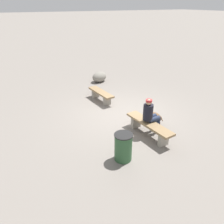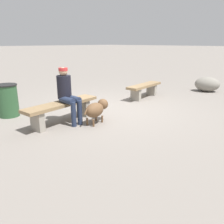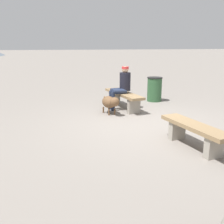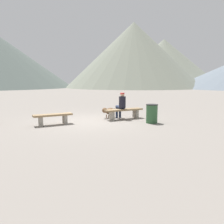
{
  "view_description": "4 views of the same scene",
  "coord_description": "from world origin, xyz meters",
  "px_view_note": "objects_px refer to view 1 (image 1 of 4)",
  "views": [
    {
      "loc": [
        6.56,
        -4.08,
        3.93
      ],
      "look_at": [
        0.78,
        -0.99,
        0.68
      ],
      "focal_mm": 35.61,
      "sensor_mm": 36.0,
      "label": 1
    },
    {
      "loc": [
        4.46,
        4.19,
        1.78
      ],
      "look_at": [
        1.2,
        1.02,
        0.39
      ],
      "focal_mm": 36.79,
      "sensor_mm": 36.0,
      "label": 2
    },
    {
      "loc": [
        -5.43,
        2.58,
        1.83
      ],
      "look_at": [
        -1.05,
        1.14,
        0.65
      ],
      "focal_mm": 41.8,
      "sensor_mm": 36.0,
      "label": 3
    },
    {
      "loc": [
        -2.98,
        -9.65,
        1.81
      ],
      "look_at": [
        0.94,
        -0.37,
        0.41
      ],
      "focal_mm": 36.56,
      "sensor_mm": 36.0,
      "label": 4
    }
  ],
  "objects_px": {
    "bench_left": "(101,94)",
    "seated_person": "(150,114)",
    "bench_right": "(149,126)",
    "dog": "(153,116)",
    "boulder": "(99,77)",
    "trash_bin": "(123,147)"
  },
  "relations": [
    {
      "from": "seated_person",
      "to": "boulder",
      "type": "relative_size",
      "value": 1.42
    },
    {
      "from": "trash_bin",
      "to": "bench_right",
      "type": "bearing_deg",
      "value": 115.86
    },
    {
      "from": "bench_right",
      "to": "boulder",
      "type": "relative_size",
      "value": 2.16
    },
    {
      "from": "bench_right",
      "to": "boulder",
      "type": "bearing_deg",
      "value": 165.47
    },
    {
      "from": "trash_bin",
      "to": "boulder",
      "type": "bearing_deg",
      "value": 160.23
    },
    {
      "from": "bench_right",
      "to": "seated_person",
      "type": "bearing_deg",
      "value": 132.24
    },
    {
      "from": "seated_person",
      "to": "boulder",
      "type": "distance_m",
      "value": 5.73
    },
    {
      "from": "bench_left",
      "to": "seated_person",
      "type": "bearing_deg",
      "value": -1.17
    },
    {
      "from": "dog",
      "to": "boulder",
      "type": "xyz_separation_m",
      "value": [
        -5.23,
        0.36,
        -0.06
      ]
    },
    {
      "from": "seated_person",
      "to": "dog",
      "type": "relative_size",
      "value": 1.58
    },
    {
      "from": "bench_left",
      "to": "seated_person",
      "type": "height_order",
      "value": "seated_person"
    },
    {
      "from": "bench_left",
      "to": "trash_bin",
      "type": "height_order",
      "value": "trash_bin"
    },
    {
      "from": "bench_right",
      "to": "dog",
      "type": "xyz_separation_m",
      "value": [
        -0.52,
        0.58,
        -0.01
      ]
    },
    {
      "from": "bench_right",
      "to": "boulder",
      "type": "height_order",
      "value": "boulder"
    },
    {
      "from": "trash_bin",
      "to": "boulder",
      "type": "xyz_separation_m",
      "value": [
        -6.41,
        2.3,
        -0.13
      ]
    },
    {
      "from": "dog",
      "to": "bench_left",
      "type": "bearing_deg",
      "value": 3.5
    },
    {
      "from": "bench_left",
      "to": "boulder",
      "type": "xyz_separation_m",
      "value": [
        -2.46,
        1.08,
        -0.05
      ]
    },
    {
      "from": "trash_bin",
      "to": "boulder",
      "type": "height_order",
      "value": "trash_bin"
    },
    {
      "from": "bench_right",
      "to": "seated_person",
      "type": "xyz_separation_m",
      "value": [
        -0.1,
        0.09,
        0.38
      ]
    },
    {
      "from": "boulder",
      "to": "seated_person",
      "type": "bearing_deg",
      "value": -8.6
    },
    {
      "from": "dog",
      "to": "boulder",
      "type": "distance_m",
      "value": 5.24
    },
    {
      "from": "bench_left",
      "to": "trash_bin",
      "type": "relative_size",
      "value": 2.0
    }
  ]
}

